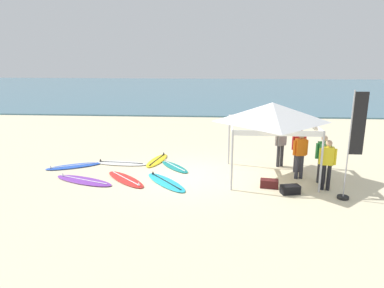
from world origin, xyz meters
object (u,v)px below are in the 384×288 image
at_px(surfboard_blue, 74,166).
at_px(person_red, 299,147).
at_px(surfboard_yellow, 157,160).
at_px(person_yellow, 327,161).
at_px(person_orange, 300,152).
at_px(surfboard_purple, 84,180).
at_px(gear_bag_by_pole, 290,189).
at_px(surfboard_red, 126,179).
at_px(person_green, 323,156).
at_px(canopy_tent, 272,113).
at_px(banner_flag, 352,150).
at_px(person_grey, 281,143).
at_px(surfboard_white, 121,163).
at_px(surfboard_teal, 174,167).
at_px(surfboard_cyan, 166,182).
at_px(gear_bag_near_tent, 269,184).

relative_size(surfboard_blue, person_red, 1.27).
bearing_deg(surfboard_blue, surfboard_yellow, 17.13).
bearing_deg(person_yellow, surfboard_blue, 168.86).
bearing_deg(person_orange, surfboard_yellow, 162.19).
bearing_deg(surfboard_purple, gear_bag_by_pole, -5.28).
relative_size(surfboard_red, person_green, 1.18).
bearing_deg(canopy_tent, banner_flag, -41.92).
xyz_separation_m(person_red, person_grey, (-0.56, 0.64, 0.00)).
height_order(surfboard_white, surfboard_purple, same).
bearing_deg(gear_bag_by_pole, person_green, 40.54).
relative_size(person_red, person_orange, 1.00).
bearing_deg(surfboard_blue, gear_bag_by_pole, -15.52).
distance_m(person_red, person_grey, 0.85).
height_order(surfboard_blue, surfboard_purple, same).
bearing_deg(person_yellow, person_orange, 120.78).
relative_size(surfboard_teal, surfboard_white, 0.78).
bearing_deg(surfboard_cyan, surfboard_purple, -179.42).
bearing_deg(person_red, surfboard_cyan, -162.38).
bearing_deg(surfboard_red, person_grey, 18.97).
relative_size(canopy_tent, gear_bag_near_tent, 4.98).
xyz_separation_m(person_yellow, banner_flag, (0.47, -0.72, 0.59)).
bearing_deg(gear_bag_by_pole, person_red, 72.65).
relative_size(surfboard_purple, gear_bag_by_pole, 4.12).
distance_m(surfboard_blue, surfboard_red, 2.81).
xyz_separation_m(person_orange, banner_flag, (1.11, -1.79, 0.59)).
xyz_separation_m(surfboard_purple, surfboard_yellow, (2.22, 2.58, 0.00)).
bearing_deg(person_red, surfboard_purple, -168.60).
distance_m(surfboard_purple, person_red, 8.03).
xyz_separation_m(surfboard_red, person_red, (6.35, 1.35, 0.95)).
relative_size(surfboard_purple, banner_flag, 0.73).
height_order(surfboard_blue, surfboard_white, same).
distance_m(surfboard_white, person_orange, 7.08).
relative_size(surfboard_teal, person_green, 1.02).
relative_size(surfboard_blue, gear_bag_by_pole, 3.61).
bearing_deg(canopy_tent, gear_bag_near_tent, -96.98).
height_order(person_red, gear_bag_by_pole, person_red).
xyz_separation_m(canopy_tent, surfboard_white, (-5.84, 1.13, -2.35)).
bearing_deg(surfboard_white, surfboard_teal, -7.96).
xyz_separation_m(person_grey, banner_flag, (1.55, -3.18, 0.59)).
height_order(person_yellow, gear_bag_by_pole, person_yellow).
xyz_separation_m(surfboard_blue, surfboard_purple, (0.99, -1.59, -0.00)).
relative_size(canopy_tent, surfboard_white, 1.34).
distance_m(person_yellow, gear_bag_near_tent, 2.01).
height_order(surfboard_blue, person_orange, person_orange).
bearing_deg(canopy_tent, surfboard_teal, 167.29).
height_order(surfboard_cyan, person_red, person_red).
relative_size(surfboard_blue, banner_flag, 0.64).
relative_size(gear_bag_near_tent, gear_bag_by_pole, 1.00).
bearing_deg(surfboard_cyan, gear_bag_near_tent, -2.94).
relative_size(banner_flag, gear_bag_by_pole, 5.67).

